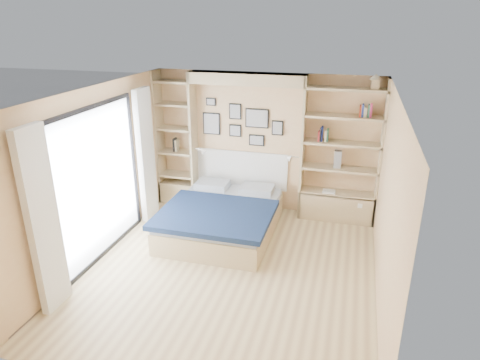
# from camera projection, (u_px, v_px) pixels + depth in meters

# --- Properties ---
(ground) EXTENTS (4.50, 4.50, 0.00)m
(ground) POSITION_uv_depth(u_px,v_px,m) (230.00, 270.00, 6.10)
(ground) COLOR #D2BB83
(ground) RESTS_ON ground
(room_shell) EXTENTS (4.50, 4.50, 4.50)m
(room_shell) POSITION_uv_depth(u_px,v_px,m) (233.00, 163.00, 7.17)
(room_shell) COLOR #DAB37E
(room_shell) RESTS_ON ground
(bed) EXTENTS (1.76, 2.25, 1.07)m
(bed) POSITION_uv_depth(u_px,v_px,m) (223.00, 216.00, 7.09)
(bed) COLOR tan
(bed) RESTS_ON ground
(photo_gallery) EXTENTS (1.48, 0.02, 0.82)m
(photo_gallery) POSITION_uv_depth(u_px,v_px,m) (240.00, 123.00, 7.63)
(photo_gallery) COLOR black
(photo_gallery) RESTS_ON ground
(reading_lamps) EXTENTS (1.92, 0.12, 0.15)m
(reading_lamps) POSITION_uv_depth(u_px,v_px,m) (245.00, 154.00, 7.58)
(reading_lamps) COLOR silver
(reading_lamps) RESTS_ON ground
(shelf_decor) EXTENTS (3.56, 0.23, 2.03)m
(shelf_decor) POSITION_uv_depth(u_px,v_px,m) (331.00, 126.00, 7.07)
(shelf_decor) COLOR #A51E1E
(shelf_decor) RESTS_ON ground
(deck) EXTENTS (3.20, 4.00, 0.05)m
(deck) POSITION_uv_depth(u_px,v_px,m) (19.00, 238.00, 6.99)
(deck) COLOR #756456
(deck) RESTS_ON ground
(deck_chair) EXTENTS (0.64, 0.79, 0.70)m
(deck_chair) POSITION_uv_depth(u_px,v_px,m) (21.00, 223.00, 6.75)
(deck_chair) COLOR tan
(deck_chair) RESTS_ON ground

